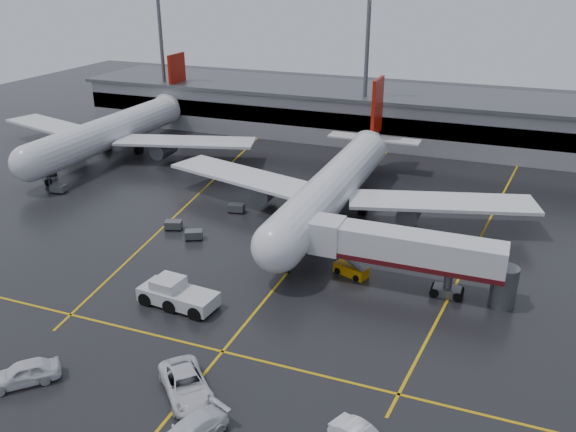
% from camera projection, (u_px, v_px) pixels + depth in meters
% --- Properties ---
extents(ground, '(220.00, 220.00, 0.00)m').
position_uv_depth(ground, '(311.00, 244.00, 68.14)').
color(ground, black).
rests_on(ground, ground).
extents(apron_line_centre, '(0.25, 90.00, 0.02)m').
position_uv_depth(apron_line_centre, '(311.00, 244.00, 68.14)').
color(apron_line_centre, gold).
rests_on(apron_line_centre, ground).
extents(apron_line_stop, '(60.00, 0.25, 0.02)m').
position_uv_depth(apron_line_stop, '(223.00, 352.00, 49.25)').
color(apron_line_stop, gold).
rests_on(apron_line_stop, ground).
extents(apron_line_left, '(9.99, 69.35, 0.02)m').
position_uv_depth(apron_line_left, '(199.00, 193.00, 83.42)').
color(apron_line_left, gold).
rests_on(apron_line_left, ground).
extents(apron_line_right, '(7.57, 69.64, 0.02)m').
position_uv_depth(apron_line_right, '(482.00, 234.00, 70.69)').
color(apron_line_right, gold).
rests_on(apron_line_right, ground).
extents(terminal, '(122.00, 19.00, 8.60)m').
position_uv_depth(terminal, '(399.00, 116.00, 107.61)').
color(terminal, gray).
rests_on(terminal, ground).
extents(light_mast_left, '(3.00, 1.20, 25.45)m').
position_uv_depth(light_mast_left, '(162.00, 50.00, 113.65)').
color(light_mast_left, '#595B60').
rests_on(light_mast_left, ground).
extents(light_mast_mid, '(3.00, 1.20, 25.45)m').
position_uv_depth(light_mast_mid, '(367.00, 61.00, 100.25)').
color(light_mast_mid, '#595B60').
rests_on(light_mast_mid, ground).
extents(main_airliner, '(48.80, 45.60, 14.10)m').
position_uv_depth(main_airliner, '(337.00, 183.00, 74.83)').
color(main_airliner, silver).
rests_on(main_airliner, ground).
extents(second_airliner, '(48.80, 45.60, 14.10)m').
position_uv_depth(second_airliner, '(116.00, 129.00, 99.21)').
color(second_airliner, silver).
rests_on(second_airliner, ground).
extents(jet_bridge, '(19.90, 3.40, 6.05)m').
position_uv_depth(jet_bridge, '(407.00, 252.00, 57.49)').
color(jet_bridge, silver).
rests_on(jet_bridge, ground).
extents(pushback_tractor, '(7.75, 3.82, 2.68)m').
position_uv_depth(pushback_tractor, '(176.00, 295.00, 55.64)').
color(pushback_tractor, silver).
rests_on(pushback_tractor, ground).
extents(belt_loader, '(3.85, 2.66, 2.25)m').
position_uv_depth(belt_loader, '(351.00, 270.00, 61.29)').
color(belt_loader, '#C88107').
rests_on(belt_loader, ground).
extents(service_van_a, '(6.75, 6.77, 1.82)m').
position_uv_depth(service_van_a, '(186.00, 385.00, 43.96)').
color(service_van_a, silver).
rests_on(service_van_a, ground).
extents(service_van_b, '(4.22, 6.08, 1.63)m').
position_uv_depth(service_van_b, '(190.00, 432.00, 39.66)').
color(service_van_b, white).
rests_on(service_van_b, ground).
extents(service_van_d, '(5.28, 5.25, 1.81)m').
position_uv_depth(service_van_d, '(23.00, 373.00, 45.25)').
color(service_van_d, silver).
rests_on(service_van_d, ground).
extents(baggage_cart_a, '(2.37, 2.07, 1.12)m').
position_uv_depth(baggage_cart_a, '(194.00, 234.00, 69.17)').
color(baggage_cart_a, '#595B60').
rests_on(baggage_cart_a, ground).
extents(baggage_cart_b, '(2.32, 1.90, 1.12)m').
position_uv_depth(baggage_cart_b, '(174.00, 225.00, 71.77)').
color(baggage_cart_b, '#595B60').
rests_on(baggage_cart_b, ground).
extents(baggage_cart_c, '(2.20, 1.64, 1.12)m').
position_uv_depth(baggage_cart_c, '(236.00, 208.00, 76.76)').
color(baggage_cart_c, '#595B60').
rests_on(baggage_cart_c, ground).
extents(baggage_cart_d, '(2.22, 1.67, 1.12)m').
position_uv_depth(baggage_cart_d, '(49.00, 171.00, 90.45)').
color(baggage_cart_d, '#595B60').
rests_on(baggage_cart_d, ground).
extents(baggage_cart_e, '(2.16, 1.56, 1.12)m').
position_uv_depth(baggage_cart_e, '(58.00, 188.00, 83.41)').
color(baggage_cart_e, '#595B60').
rests_on(baggage_cart_e, ground).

